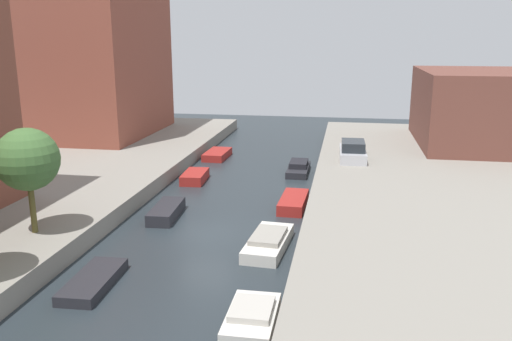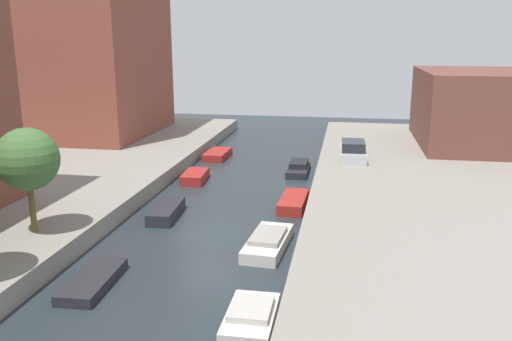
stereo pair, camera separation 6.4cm
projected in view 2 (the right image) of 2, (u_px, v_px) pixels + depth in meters
name	position (u px, v px, depth m)	size (l,w,h in m)	color
ground_plane	(205.00, 235.00, 27.47)	(84.00, 84.00, 0.00)	#232B30
apartment_tower_far	(93.00, 30.00, 48.03)	(10.00, 13.93, 18.93)	brown
low_block_right	(481.00, 108.00, 44.56)	(10.00, 13.41, 6.17)	brown
street_tree_2	(27.00, 160.00, 24.19)	(2.89, 2.89, 4.96)	brown
parked_car	(353.00, 151.00, 39.60)	(2.03, 4.66, 1.43)	#B7B7BC
moored_boat_left_2	(93.00, 281.00, 21.79)	(1.69, 3.92, 0.44)	#232328
moored_boat_left_3	(166.00, 211.00, 30.04)	(1.57, 3.74, 0.67)	#232328
moored_boat_left_4	(195.00, 177.00, 37.45)	(1.68, 3.13, 0.66)	maroon
moored_boat_left_5	(217.00, 154.00, 44.59)	(1.80, 3.67, 0.59)	maroon
moored_boat_right_1	(251.00, 320.00, 18.46)	(1.69, 3.19, 0.92)	beige
moored_boat_right_2	(268.00, 242.00, 25.58)	(2.03, 4.52, 0.79)	beige
moored_boat_right_3	(293.00, 202.00, 31.75)	(1.56, 3.87, 0.65)	maroon
moored_boat_right_4	(299.00, 168.00, 39.74)	(1.52, 4.06, 0.88)	#232328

